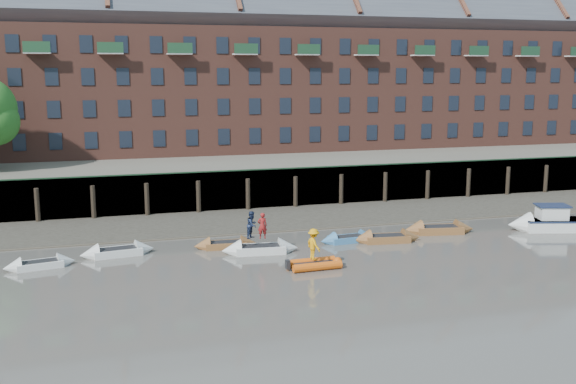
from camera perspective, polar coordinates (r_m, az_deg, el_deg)
name	(u,v)px	position (r m, az deg, el deg)	size (l,w,h in m)	color
ground	(379,293)	(35.11, 7.71, -8.45)	(220.00, 220.00, 0.00)	#57534C
foreshore	(284,219)	(51.48, -0.31, -2.27)	(110.00, 8.00, 0.50)	#3D382F
mud_band	(297,229)	(48.30, 0.78, -3.12)	(110.00, 1.60, 0.10)	#4C4336
river_wall	(270,188)	(55.32, -1.53, 0.30)	(110.00, 1.23, 3.30)	#2D2A26
bank_terrace	(237,166)	(68.43, -4.37, 2.23)	(110.00, 28.00, 3.20)	#5E594D
apartment_terrace	(233,53)	(68.73, -4.68, 11.64)	(80.60, 15.56, 20.98)	brown
rowboat_0	(40,264)	(41.44, -20.28, -5.78)	(4.11, 1.89, 1.15)	silver
rowboat_1	(117,252)	(42.71, -14.24, -4.93)	(4.64, 1.93, 1.31)	silver
rowboat_2	(226,245)	(43.31, -5.30, -4.47)	(4.11, 1.39, 1.18)	brown
rowboat_3	(260,249)	(41.97, -2.38, -4.86)	(4.90, 1.87, 1.39)	silver
rowboat_4	(348,239)	(44.79, 5.12, -3.97)	(4.06, 1.51, 1.15)	teal
rowboat_5	(387,238)	(45.08, 8.36, -3.91)	(4.68, 1.84, 1.32)	brown
rowboat_6	(439,230)	(48.10, 12.65, -3.12)	(5.16, 2.24, 1.45)	brown
rib_tender	(316,264)	(38.92, 2.42, -6.10)	(3.21, 1.63, 0.55)	#D85610
motor_launch	(543,222)	(50.95, 20.80, -2.40)	(6.00, 3.28, 2.36)	silver
person_rower_a	(262,226)	(41.59, -2.19, -2.87)	(0.59, 0.39, 1.63)	maroon
person_rower_b	(252,225)	(41.66, -3.06, -2.79)	(0.83, 0.65, 1.72)	#19233F
person_rib_crew	(314,244)	(38.55, 2.18, -4.44)	(1.17, 0.67, 1.81)	orange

